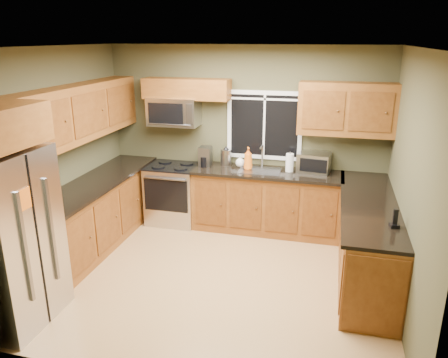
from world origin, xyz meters
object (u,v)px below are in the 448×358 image
at_px(range, 174,193).
at_px(soap_bottle_a, 248,158).
at_px(microwave, 174,112).
at_px(toaster_oven, 314,163).
at_px(cordless_phone, 395,222).
at_px(coffee_maker, 205,157).
at_px(kettle, 226,156).
at_px(paper_towel_roll, 290,163).
at_px(refrigerator, 7,239).
at_px(soap_bottle_c, 240,161).

height_order(range, soap_bottle_a, soap_bottle_a).
height_order(microwave, toaster_oven, microwave).
bearing_deg(cordless_phone, coffee_maker, 146.42).
bearing_deg(kettle, coffee_maker, -159.17).
bearing_deg(kettle, cordless_phone, -38.75).
distance_m(microwave, paper_towel_roll, 1.89).
height_order(refrigerator, microwave, microwave).
height_order(toaster_oven, cordless_phone, toaster_oven).
distance_m(kettle, soap_bottle_a, 0.40).
xyz_separation_m(coffee_maker, soap_bottle_a, (0.67, -0.03, 0.03)).
relative_size(kettle, paper_towel_roll, 1.02).
xyz_separation_m(toaster_oven, soap_bottle_c, (-1.08, -0.01, -0.05)).
bearing_deg(refrigerator, range, 76.03).
distance_m(soap_bottle_a, soap_bottle_c, 0.19).
distance_m(toaster_oven, kettle, 1.31).
xyz_separation_m(toaster_oven, cordless_phone, (0.92, -1.76, -0.08)).
xyz_separation_m(refrigerator, paper_towel_roll, (2.46, 2.86, 0.17)).
bearing_deg(microwave, coffee_maker, -7.72).
xyz_separation_m(refrigerator, range, (0.69, 2.77, -0.43)).
distance_m(refrigerator, microwave, 3.10).
bearing_deg(toaster_oven, refrigerator, -133.85).
distance_m(refrigerator, toaster_oven, 4.05).
relative_size(paper_towel_roll, soap_bottle_c, 1.61).
height_order(paper_towel_roll, cordless_phone, paper_towel_roll).
bearing_deg(soap_bottle_a, range, -178.34).
xyz_separation_m(refrigerator, toaster_oven, (2.80, 2.92, 0.18)).
bearing_deg(soap_bottle_a, toaster_oven, 6.81).
distance_m(toaster_oven, soap_bottle_c, 1.09).
distance_m(refrigerator, coffee_maker, 3.08).
distance_m(microwave, cordless_phone, 3.57).
bearing_deg(range, soap_bottle_a, 1.66).
height_order(range, toaster_oven, toaster_oven).
relative_size(microwave, coffee_maker, 2.63).
xyz_separation_m(coffee_maker, soap_bottle_c, (0.52, 0.07, -0.05)).
bearing_deg(coffee_maker, range, -172.33).
bearing_deg(range, soap_bottle_c, 7.77).
bearing_deg(coffee_maker, toaster_oven, 2.80).
bearing_deg(cordless_phone, paper_towel_roll, 126.55).
height_order(soap_bottle_a, cordless_phone, soap_bottle_a).
relative_size(toaster_oven, paper_towel_roll, 1.68).
bearing_deg(microwave, range, -89.98).
bearing_deg(cordless_phone, range, 152.02).
bearing_deg(soap_bottle_a, coffee_maker, 177.09).
xyz_separation_m(refrigerator, soap_bottle_a, (1.86, 2.80, 0.21)).
xyz_separation_m(kettle, soap_bottle_a, (0.37, -0.15, 0.03)).
relative_size(coffee_maker, soap_bottle_a, 0.87).
bearing_deg(soap_bottle_c, kettle, 170.07).
bearing_deg(toaster_oven, cordless_phone, -62.42).
bearing_deg(range, paper_towel_roll, 2.89).
xyz_separation_m(refrigerator, microwave, (0.69, 2.91, 0.83)).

